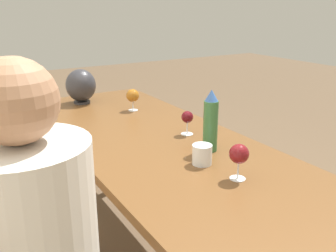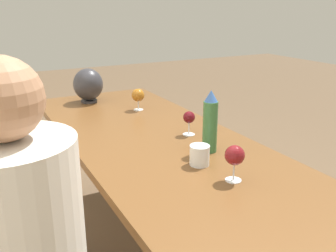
{
  "view_description": "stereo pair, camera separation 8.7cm",
  "coord_description": "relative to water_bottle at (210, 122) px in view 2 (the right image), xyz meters",
  "views": [
    {
      "loc": [
        -1.41,
        0.85,
        1.4
      ],
      "look_at": [
        0.01,
        0.0,
        0.86
      ],
      "focal_mm": 40.0,
      "sensor_mm": 36.0,
      "label": 1
    },
    {
      "loc": [
        -1.45,
        0.77,
        1.4
      ],
      "look_at": [
        0.01,
        0.0,
        0.86
      ],
      "focal_mm": 40.0,
      "sensor_mm": 36.0,
      "label": 2
    }
  ],
  "objects": [
    {
      "name": "wine_glass_1",
      "position": [
        0.79,
        0.01,
        -0.04
      ],
      "size": [
        0.08,
        0.08,
        0.14
      ],
      "color": "silver",
      "rests_on": "dining_table"
    },
    {
      "name": "dining_table",
      "position": [
        0.13,
        0.14,
        -0.22
      ],
      "size": [
        2.46,
        0.82,
        0.76
      ],
      "color": "brown",
      "rests_on": "ground_plane"
    },
    {
      "name": "wine_glass_3",
      "position": [
        -0.29,
        0.09,
        -0.04
      ],
      "size": [
        0.08,
        0.08,
        0.14
      ],
      "color": "silver",
      "rests_on": "dining_table"
    },
    {
      "name": "water_tumbler",
      "position": [
        -0.11,
        0.12,
        -0.1
      ],
      "size": [
        0.08,
        0.08,
        0.09
      ],
      "color": "silver",
      "rests_on": "dining_table"
    },
    {
      "name": "water_bottle",
      "position": [
        0.0,
        0.0,
        0.0
      ],
      "size": [
        0.07,
        0.07,
        0.29
      ],
      "color": "#336638",
      "rests_on": "dining_table"
    },
    {
      "name": "vase",
      "position": [
        1.13,
        0.23,
        -0.02
      ],
      "size": [
        0.2,
        0.2,
        0.23
      ],
      "color": "#2D2D33",
      "rests_on": "dining_table"
    },
    {
      "name": "wine_glass_2",
      "position": [
        0.24,
        -0.03,
        -0.05
      ],
      "size": [
        0.06,
        0.06,
        0.12
      ],
      "color": "silver",
      "rests_on": "dining_table"
    }
  ]
}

